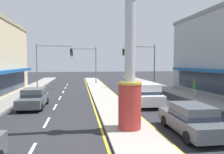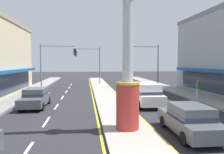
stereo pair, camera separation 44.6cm
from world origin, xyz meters
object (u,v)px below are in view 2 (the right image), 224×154
Objects in this scene: sedan_far_right_lane at (189,119)px; suv_near_right_lane at (147,94)px; traffic_light_right_side at (146,58)px; traffic_light_median_far at (91,59)px; traffic_light_left_side at (54,58)px; district_sign at (128,47)px; pedestrian_near_kerb at (198,88)px; sedan_mid_left_lane at (36,97)px.

suv_near_right_lane is at bearing 90.01° from sedan_far_right_lane.
traffic_light_median_far is at bearing 142.71° from traffic_light_right_side.
traffic_light_left_side is at bearing 115.28° from sedan_far_right_lane.
district_sign reaches higher than pedestrian_near_kerb.
traffic_light_left_side is 1.00× the size of traffic_light_median_far.
sedan_far_right_lane is (9.41, -19.92, -3.46)m from traffic_light_left_side.
traffic_light_median_far reaches higher than pedestrian_near_kerb.
district_sign is 5.05× the size of pedestrian_near_kerb.
traffic_light_left_side reaches higher than sedan_mid_left_lane.
traffic_light_median_far is (-1.29, 24.36, -0.18)m from district_sign.
pedestrian_near_kerb reaches higher than sedan_mid_left_lane.
district_sign is 1.39× the size of traffic_light_median_far.
traffic_light_median_far is (-7.79, 5.93, -0.05)m from traffic_light_right_side.
sedan_mid_left_lane is (0.29, -12.15, -3.46)m from traffic_light_left_side.
sedan_far_right_lane is at bearing -121.71° from pedestrian_near_kerb.
sedan_far_right_lane is 10.86m from pedestrian_near_kerb.
sedan_far_right_lane and sedan_mid_left_lane have the same top height.
district_sign is at bearing -115.22° from suv_near_right_lane.
traffic_light_left_side is at bearing 91.35° from sedan_mid_left_lane.
suv_near_right_lane is 2.73× the size of pedestrian_near_kerb.
sedan_mid_left_lane is at bearing -137.51° from traffic_light_right_side.
sedan_far_right_lane is at bearing -18.62° from district_sign.
traffic_light_median_far is 1.44× the size of sedan_mid_left_lane.
district_sign is 2.00× the size of sedan_mid_left_lane.
sedan_mid_left_lane is (-9.12, 7.77, 0.00)m from sedan_far_right_lane.
traffic_light_right_side is at bearing 42.49° from sedan_mid_left_lane.
pedestrian_near_kerb is (2.12, -10.18, -3.10)m from traffic_light_right_side.
district_sign reaches higher than suv_near_right_lane.
suv_near_right_lane is at bearing -160.00° from pedestrian_near_kerb.
traffic_light_left_side is at bearing 144.75° from pedestrian_near_kerb.
traffic_light_median_far is at bearing 93.03° from district_sign.
traffic_light_median_far is 1.33× the size of suv_near_right_lane.
sedan_far_right_lane is (-3.59, -19.41, -3.46)m from traffic_light_right_side.
traffic_light_right_side is at bearing 70.58° from district_sign.
sedan_mid_left_lane is at bearing 139.58° from sedan_far_right_lane.
traffic_light_left_side reaches higher than sedan_far_right_lane.
suv_near_right_lane is at bearing -106.32° from traffic_light_right_side.
traffic_light_right_side is 17.58m from sedan_mid_left_lane.
traffic_light_right_side is 1.00× the size of traffic_light_median_far.
traffic_light_left_side reaches higher than pedestrian_near_kerb.
district_sign is 12.36m from pedestrian_near_kerb.
district_sign reaches higher than sedan_far_right_lane.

